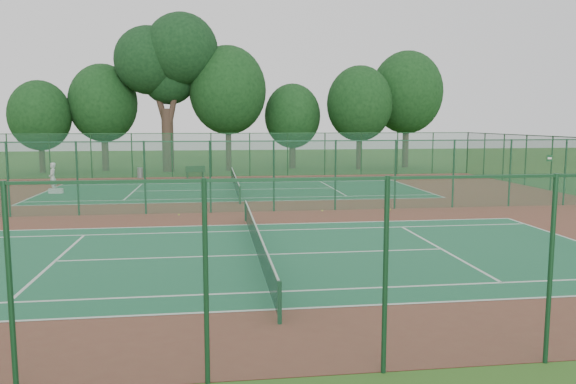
% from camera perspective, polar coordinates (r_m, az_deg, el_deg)
% --- Properties ---
extents(ground, '(120.00, 120.00, 0.00)m').
position_cam_1_polar(ground, '(27.53, -4.63, -2.05)').
color(ground, '#2D581B').
rests_on(ground, ground).
extents(red_pad, '(40.00, 36.00, 0.01)m').
position_cam_1_polar(red_pad, '(27.52, -4.63, -2.04)').
color(red_pad, maroon).
rests_on(red_pad, ground).
extents(court_near, '(23.77, 10.97, 0.01)m').
position_cam_1_polar(court_near, '(18.71, -3.17, -6.40)').
color(court_near, '#1E613F').
rests_on(court_near, red_pad).
extents(court_far, '(23.77, 10.97, 0.01)m').
position_cam_1_polar(court_far, '(36.43, -5.38, 0.24)').
color(court_far, '#1B5835').
rests_on(court_far, red_pad).
extents(fence_north, '(40.00, 0.09, 3.50)m').
position_cam_1_polar(fence_north, '(45.23, -5.86, 3.80)').
color(fence_north, '#1B5337').
rests_on(fence_north, ground).
extents(fence_south, '(40.00, 0.09, 3.50)m').
position_cam_1_polar(fence_south, '(9.61, 0.98, -8.82)').
color(fence_south, '#194D33').
rests_on(fence_south, ground).
extents(fence_divider, '(40.00, 0.09, 3.50)m').
position_cam_1_polar(fence_divider, '(27.30, -4.67, 1.60)').
color(fence_divider, '#164327').
rests_on(fence_divider, ground).
extents(tennis_net_near, '(0.10, 12.90, 0.97)m').
position_cam_1_polar(tennis_net_near, '(18.59, -3.19, -4.82)').
color(tennis_net_near, '#153B24').
rests_on(tennis_net_near, ground).
extents(tennis_net_far, '(0.10, 12.90, 0.97)m').
position_cam_1_polar(tennis_net_far, '(36.37, -5.39, 1.06)').
color(tennis_net_far, '#163E1D').
rests_on(tennis_net_far, ground).
extents(player_far, '(0.68, 0.81, 1.88)m').
position_cam_1_polar(player_far, '(37.38, -22.79, 1.34)').
color(player_far, silver).
rests_on(player_far, court_far).
extents(trash_bin, '(0.56, 0.56, 0.82)m').
position_cam_1_polar(trash_bin, '(45.23, -14.79, 1.90)').
color(trash_bin, slate).
rests_on(trash_bin, red_pad).
extents(bench, '(1.58, 0.74, 0.94)m').
position_cam_1_polar(bench, '(44.48, -9.41, 2.05)').
color(bench, '#13371B').
rests_on(bench, red_pad).
extents(kit_bag, '(0.84, 0.32, 0.32)m').
position_cam_1_polar(kit_bag, '(37.20, -22.50, 0.10)').
color(kit_bag, silver).
rests_on(kit_bag, red_pad).
extents(stray_ball_a, '(0.07, 0.07, 0.07)m').
position_cam_1_polar(stray_ball_a, '(27.66, 3.50, -1.89)').
color(stray_ball_a, yellow).
rests_on(stray_ball_a, red_pad).
extents(stray_ball_b, '(0.06, 0.06, 0.06)m').
position_cam_1_polar(stray_ball_b, '(28.41, 10.34, -1.77)').
color(stray_ball_b, yellow).
rests_on(stray_ball_b, red_pad).
extents(stray_ball_c, '(0.07, 0.07, 0.07)m').
position_cam_1_polar(stray_ball_c, '(26.91, -11.03, -2.27)').
color(stray_ball_c, '#BBD832').
rests_on(stray_ball_c, red_pad).
extents(big_tree, '(8.90, 6.51, 13.67)m').
position_cam_1_polar(big_tree, '(50.88, -12.19, 12.98)').
color(big_tree, '#36261D').
rests_on(big_tree, ground).
extents(evergreen_row, '(39.00, 5.00, 12.00)m').
position_cam_1_polar(evergreen_row, '(51.61, -5.49, 2.26)').
color(evergreen_row, black).
rests_on(evergreen_row, ground).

